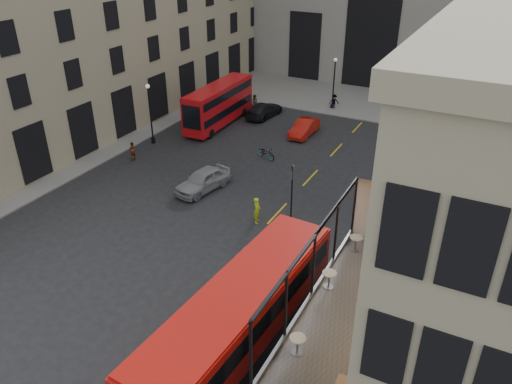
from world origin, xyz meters
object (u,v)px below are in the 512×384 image
at_px(cafe_table_near, 298,343).
at_px(cafe_table_mid, 329,278).
at_px(car_a, 203,180).
at_px(cafe_chair_c, 376,294).
at_px(street_lamp_a, 151,117).
at_px(car_b, 304,128).
at_px(car_c, 264,110).
at_px(traffic_light_far, 229,90).
at_px(cyclist, 257,210).
at_px(bus_far, 219,103).
at_px(street_lamp_b, 333,87).
at_px(pedestrian_d, 435,124).
at_px(bicycle, 266,153).
at_px(pedestrian_b, 334,102).
at_px(pedestrian_a, 255,103).
at_px(pedestrian_e, 132,151).
at_px(pedestrian_c, 406,99).
at_px(cafe_table_far, 356,241).
at_px(cafe_chair_d, 401,263).
at_px(cafe_chair_b, 375,316).
at_px(bus_near, 240,327).
at_px(traffic_light_near, 292,185).

relative_size(cafe_table_near, cafe_table_mid, 0.97).
relative_size(car_a, cafe_chair_c, 4.84).
relative_size(street_lamp_a, car_b, 1.23).
distance_m(car_b, car_c, 6.11).
relative_size(traffic_light_far, car_c, 0.78).
bearing_deg(cyclist, cafe_chair_c, -151.05).
bearing_deg(car_c, car_b, 159.95).
bearing_deg(car_a, cyclist, -10.49).
bearing_deg(bus_far, cyclist, -51.33).
relative_size(street_lamp_b, car_b, 1.23).
height_order(car_c, pedestrian_d, pedestrian_d).
relative_size(car_c, bicycle, 2.49).
height_order(street_lamp_b, cafe_table_mid, street_lamp_b).
height_order(pedestrian_b, pedestrian_d, pedestrian_d).
height_order(street_lamp_a, pedestrian_a, street_lamp_a).
distance_m(street_lamp_a, pedestrian_a, 12.63).
xyz_separation_m(pedestrian_e, cafe_table_mid, (21.59, -13.45, 4.28)).
relative_size(car_a, pedestrian_c, 2.61).
xyz_separation_m(pedestrian_a, cafe_table_far, (18.51, -26.10, 4.23)).
relative_size(street_lamp_b, cafe_chair_c, 5.53).
xyz_separation_m(cyclist, cafe_chair_c, (9.99, -9.49, 4.00)).
xyz_separation_m(traffic_light_far, cafe_chair_d, (22.65, -24.62, 2.45)).
xyz_separation_m(street_lamp_a, pedestrian_d, (21.70, 14.02, -1.58)).
relative_size(bus_far, cafe_chair_b, 11.72).
height_order(car_b, pedestrian_a, pedestrian_a).
bearing_deg(bus_far, cafe_table_far, -46.73).
bearing_deg(bus_near, pedestrian_d, 85.92).
height_order(bus_far, car_c, bus_far).
distance_m(bus_far, cafe_chair_b, 33.11).
bearing_deg(pedestrian_d, car_a, 112.95).
relative_size(car_b, car_c, 0.89).
distance_m(bus_far, car_a, 13.49).
xyz_separation_m(car_a, pedestrian_d, (12.96, 19.44, 0.02)).
xyz_separation_m(street_lamp_a, pedestrian_c, (17.76, 20.06, -1.50)).
distance_m(bus_far, pedestrian_d, 20.26).
distance_m(traffic_light_near, pedestrian_d, 20.88).
height_order(street_lamp_a, bus_near, street_lamp_a).
relative_size(traffic_light_far, cafe_chair_d, 4.22).
bearing_deg(car_a, cafe_chair_c, -26.01).
bearing_deg(cafe_table_far, bicycle, 127.47).
relative_size(pedestrian_a, pedestrian_c, 0.93).
bearing_deg(street_lamp_b, car_b, -88.57).
xyz_separation_m(cafe_table_near, cafe_chair_b, (1.89, 2.64, -0.20)).
bearing_deg(cafe_chair_c, pedestrian_d, 94.72).
xyz_separation_m(street_lamp_b, bus_near, (8.35, -34.93, 0.25)).
relative_size(car_a, pedestrian_a, 2.81).
height_order(car_c, cafe_table_mid, cafe_table_mid).
bearing_deg(traffic_light_near, bicycle, 126.35).
relative_size(pedestrian_c, cafe_table_far, 2.59).
bearing_deg(bus_near, pedestrian_c, 92.34).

